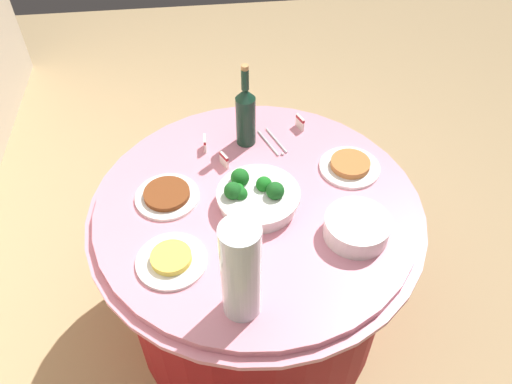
# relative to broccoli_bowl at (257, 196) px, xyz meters

# --- Properties ---
(ground_plane) EXTENTS (6.00, 6.00, 0.00)m
(ground_plane) POSITION_rel_broccoli_bowl_xyz_m (0.01, 0.00, -0.78)
(ground_plane) COLOR tan
(buffet_table) EXTENTS (1.16, 1.16, 0.74)m
(buffet_table) POSITION_rel_broccoli_bowl_xyz_m (0.01, 0.00, -0.41)
(buffet_table) COLOR maroon
(buffet_table) RESTS_ON ground_plane
(broccoli_bowl) EXTENTS (0.28, 0.28, 0.11)m
(broccoli_bowl) POSITION_rel_broccoli_bowl_xyz_m (0.00, 0.00, 0.00)
(broccoli_bowl) COLOR white
(broccoli_bowl) RESTS_ON buffet_table
(plate_stack) EXTENTS (0.21, 0.21, 0.07)m
(plate_stack) POSITION_rel_broccoli_bowl_xyz_m (-0.17, -0.30, -0.01)
(plate_stack) COLOR white
(plate_stack) RESTS_ON buffet_table
(wine_bottle) EXTENTS (0.07, 0.07, 0.34)m
(wine_bottle) POSITION_rel_broccoli_bowl_xyz_m (0.33, 0.00, 0.09)
(wine_bottle) COLOR #143323
(wine_bottle) RESTS_ON buffet_table
(decorative_fruit_vase) EXTENTS (0.11, 0.11, 0.34)m
(decorative_fruit_vase) POSITION_rel_broccoli_bowl_xyz_m (-0.39, 0.09, 0.11)
(decorative_fruit_vase) COLOR silver
(decorative_fruit_vase) RESTS_ON buffet_table
(serving_tongs) EXTENTS (0.17, 0.10, 0.01)m
(serving_tongs) POSITION_rel_broccoli_bowl_xyz_m (0.31, -0.10, -0.04)
(serving_tongs) COLOR silver
(serving_tongs) RESTS_ON buffet_table
(food_plate_peanuts) EXTENTS (0.22, 0.22, 0.04)m
(food_plate_peanuts) POSITION_rel_broccoli_bowl_xyz_m (0.14, -0.36, -0.03)
(food_plate_peanuts) COLOR white
(food_plate_peanuts) RESTS_ON buffet_table
(food_plate_stir_fry) EXTENTS (0.22, 0.22, 0.03)m
(food_plate_stir_fry) POSITION_rel_broccoli_bowl_xyz_m (0.07, 0.30, -0.03)
(food_plate_stir_fry) COLOR white
(food_plate_stir_fry) RESTS_ON buffet_table
(food_plate_fried_egg) EXTENTS (0.22, 0.22, 0.03)m
(food_plate_fried_egg) POSITION_rel_broccoli_bowl_xyz_m (-0.21, 0.29, -0.03)
(food_plate_fried_egg) COLOR white
(food_plate_fried_egg) RESTS_ON buffet_table
(label_placard_front) EXTENTS (0.05, 0.03, 0.05)m
(label_placard_front) POSITION_rel_broccoli_bowl_xyz_m (0.39, -0.22, -0.01)
(label_placard_front) COLOR white
(label_placard_front) RESTS_ON buffet_table
(label_placard_mid) EXTENTS (0.05, 0.03, 0.05)m
(label_placard_mid) POSITION_rel_broccoli_bowl_xyz_m (0.21, 0.09, -0.01)
(label_placard_mid) COLOR white
(label_placard_mid) RESTS_ON buffet_table
(label_placard_rear) EXTENTS (0.05, 0.01, 0.05)m
(label_placard_rear) POSITION_rel_broccoli_bowl_xyz_m (0.31, 0.16, -0.01)
(label_placard_rear) COLOR white
(label_placard_rear) RESTS_ON buffet_table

